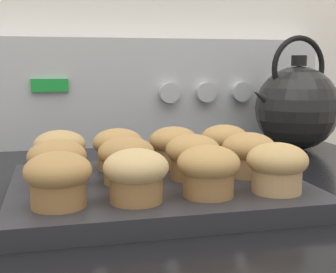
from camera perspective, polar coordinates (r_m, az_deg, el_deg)
name	(u,v)px	position (r m, az deg, el deg)	size (l,w,h in m)	color
wall_back	(132,13)	(1.02, -4.36, 14.80)	(8.00, 0.05, 2.40)	white
control_panel	(139,92)	(0.96, -3.62, 5.42)	(0.77, 0.07, 0.22)	#B7BABF
muffin_pan	(158,190)	(0.58, -1.27, -6.48)	(0.35, 0.27, 0.02)	#28282D
muffin_r0_c0	(58,178)	(0.48, -13.25, -4.96)	(0.07, 0.07, 0.06)	olive
muffin_r0_c1	(136,174)	(0.49, -3.92, -4.60)	(0.07, 0.07, 0.06)	olive
muffin_r0_c2	(208,169)	(0.51, 4.95, -4.03)	(0.07, 0.07, 0.06)	olive
muffin_r0_c3	(277,166)	(0.54, 13.15, -3.57)	(0.07, 0.07, 0.06)	tan
muffin_r1_c0	(57,162)	(0.56, -13.35, -3.09)	(0.07, 0.07, 0.06)	#A37A4C
muffin_r1_c1	(126,159)	(0.57, -5.10, -2.71)	(0.07, 0.07, 0.06)	tan
muffin_r1_c2	(190,156)	(0.58, 2.64, -2.36)	(0.07, 0.07, 0.06)	olive
muffin_r1_c3	(249,153)	(0.61, 9.79, -2.02)	(0.07, 0.07, 0.06)	tan
muffin_r2_c0	(60,150)	(0.64, -13.05, -1.65)	(0.07, 0.07, 0.06)	tan
muffin_r2_c1	(118,148)	(0.64, -6.10, -1.40)	(0.07, 0.07, 0.06)	tan
muffin_r2_c2	(174,146)	(0.66, 0.71, -1.12)	(0.07, 0.07, 0.06)	tan
muffin_r2_c3	(224,143)	(0.68, 6.89, -0.80)	(0.07, 0.07, 0.06)	tan
tea_kettle	(297,106)	(0.93, 15.40, 3.55)	(0.19, 0.16, 0.22)	black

